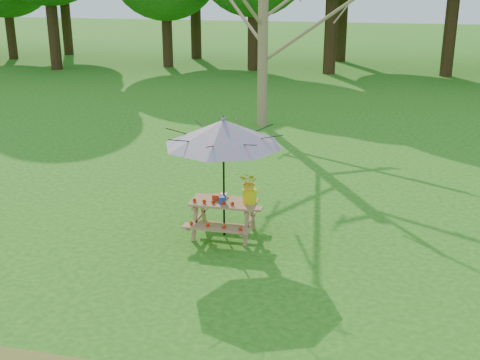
# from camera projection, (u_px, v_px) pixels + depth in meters

# --- Properties ---
(picnic_table) EXTENTS (1.20, 1.32, 0.67)m
(picnic_table) POSITION_uv_depth(u_px,v_px,m) (224.00, 219.00, 11.02)
(picnic_table) COLOR #A06748
(picnic_table) RESTS_ON ground
(patio_umbrella) EXTENTS (2.15, 2.15, 2.25)m
(patio_umbrella) POSITION_uv_depth(u_px,v_px,m) (223.00, 133.00, 10.51)
(patio_umbrella) COLOR black
(patio_umbrella) RESTS_ON ground
(produce_bins) EXTENTS (0.29, 0.45, 0.13)m
(produce_bins) POSITION_uv_depth(u_px,v_px,m) (221.00, 198.00, 10.92)
(produce_bins) COLOR red
(produce_bins) RESTS_ON picnic_table
(tomatoes_row) EXTENTS (0.77, 0.13, 0.07)m
(tomatoes_row) POSITION_uv_depth(u_px,v_px,m) (213.00, 202.00, 10.77)
(tomatoes_row) COLOR red
(tomatoes_row) RESTS_ON picnic_table
(flower_bucket) EXTENTS (0.43, 0.40, 0.57)m
(flower_bucket) POSITION_uv_depth(u_px,v_px,m) (250.00, 187.00, 10.75)
(flower_bucket) COLOR yellow
(flower_bucket) RESTS_ON picnic_table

